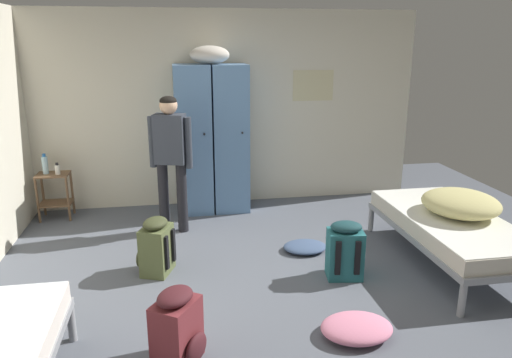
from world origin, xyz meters
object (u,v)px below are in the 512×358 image
(bed_right, at_px, (451,227))
(person_traveler, at_px, (171,152))
(locker_bank, at_px, (212,136))
(clothes_pile_pink, at_px, (357,328))
(bedding_heap, at_px, (461,203))
(shelf_unit, at_px, (55,191))
(clothes_pile_denim, at_px, (305,247))
(backpack_teal, at_px, (345,251))
(backpack_olive, at_px, (156,247))
(water_bottle, at_px, (45,165))
(lotion_bottle, at_px, (57,169))
(backpack_maroon, at_px, (178,329))

(bed_right, bearing_deg, person_traveler, 153.72)
(locker_bank, xyz_separation_m, clothes_pile_pink, (0.81, -3.02, -0.90))
(locker_bank, distance_m, bedding_heap, 3.01)
(shelf_unit, bearing_deg, clothes_pile_denim, -27.90)
(bed_right, distance_m, backpack_teal, 1.13)
(backpack_olive, xyz_separation_m, backpack_teal, (1.73, -0.38, 0.00))
(water_bottle, height_order, lotion_bottle, water_bottle)
(shelf_unit, height_order, person_traveler, person_traveler)
(locker_bank, bearing_deg, clothes_pile_pink, -74.99)
(bedding_heap, relative_size, backpack_maroon, 1.40)
(water_bottle, xyz_separation_m, backpack_maroon, (1.52, -3.12, -0.42))
(backpack_olive, bearing_deg, shelf_unit, 126.39)
(locker_bank, distance_m, backpack_teal, 2.45)
(locker_bank, distance_m, bed_right, 2.99)
(lotion_bottle, bearing_deg, bed_right, -25.73)
(clothes_pile_denim, bearing_deg, backpack_maroon, -129.49)
(bedding_heap, height_order, water_bottle, water_bottle)
(locker_bank, height_order, clothes_pile_denim, locker_bank)
(locker_bank, relative_size, backpack_maroon, 3.76)
(person_traveler, relative_size, backpack_olive, 2.83)
(water_bottle, xyz_separation_m, backpack_teal, (3.06, -2.11, -0.42))
(bedding_heap, height_order, backpack_maroon, bedding_heap)
(locker_bank, distance_m, clothes_pile_pink, 3.26)
(water_bottle, distance_m, backpack_olive, 2.22)
(bed_right, bearing_deg, clothes_pile_pink, -142.46)
(locker_bank, bearing_deg, shelf_unit, -179.69)
(shelf_unit, relative_size, backpack_olive, 1.04)
(water_bottle, distance_m, clothes_pile_pink, 4.20)
(bed_right, xyz_separation_m, clothes_pile_denim, (-1.32, 0.51, -0.34))
(locker_bank, height_order, lotion_bottle, locker_bank)
(clothes_pile_denim, bearing_deg, backpack_olive, -171.33)
(water_bottle, distance_m, backpack_teal, 3.74)
(clothes_pile_denim, bearing_deg, locker_bank, 119.40)
(backpack_teal, bearing_deg, backpack_maroon, -146.83)
(person_traveler, height_order, backpack_olive, person_traveler)
(backpack_maroon, bearing_deg, clothes_pile_denim, 50.51)
(bedding_heap, height_order, person_traveler, person_traveler)
(person_traveler, bearing_deg, lotion_bottle, 155.36)
(bedding_heap, relative_size, lotion_bottle, 5.27)
(bedding_heap, bearing_deg, clothes_pile_denim, 161.51)
(lotion_bottle, bearing_deg, water_bottle, 158.20)
(bed_right, bearing_deg, locker_bank, 137.25)
(shelf_unit, height_order, bedding_heap, bedding_heap)
(backpack_teal, relative_size, clothes_pile_pink, 1.01)
(shelf_unit, distance_m, backpack_olive, 2.12)
(clothes_pile_pink, xyz_separation_m, clothes_pile_denim, (0.02, 1.54, -0.02))
(shelf_unit, distance_m, backpack_maroon, 3.41)
(bedding_heap, xyz_separation_m, clothes_pile_denim, (-1.42, 0.47, -0.56))
(bedding_heap, relative_size, backpack_teal, 1.40)
(backpack_olive, height_order, backpack_teal, same)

